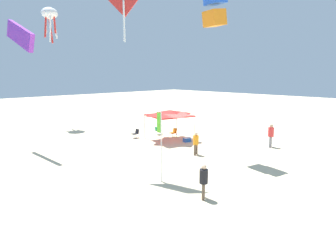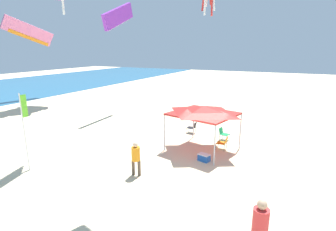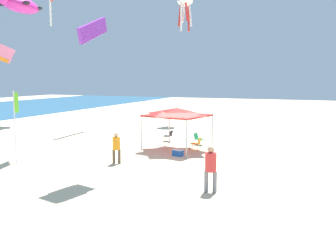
# 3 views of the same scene
# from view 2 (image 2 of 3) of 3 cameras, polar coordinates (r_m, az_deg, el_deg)

# --- Properties ---
(ground) EXTENTS (120.00, 120.00, 0.10)m
(ground) POSITION_cam_2_polar(r_m,az_deg,el_deg) (15.25, 7.24, -9.03)
(ground) COLOR beige
(canopy_tent) EXTENTS (3.87, 4.11, 2.73)m
(canopy_tent) POSITION_cam_2_polar(r_m,az_deg,el_deg) (15.51, 7.69, 1.11)
(canopy_tent) COLOR #B7B7BC
(canopy_tent) RESTS_ON ground
(folding_chair_left_of_tent) EXTENTS (0.63, 0.71, 0.82)m
(folding_chair_left_of_tent) POSITION_cam_2_polar(r_m,az_deg,el_deg) (18.01, 11.93, -3.75)
(folding_chair_left_of_tent) COLOR black
(folding_chair_left_of_tent) RESTS_ON ground
(folding_chair_near_cooler) EXTENTS (0.56, 0.64, 0.82)m
(folding_chair_near_cooler) POSITION_cam_2_polar(r_m,az_deg,el_deg) (16.31, 11.93, -5.68)
(folding_chair_near_cooler) COLOR black
(folding_chair_near_cooler) RESTS_ON ground
(folding_chair_right_of_tent) EXTENTS (0.55, 0.64, 0.82)m
(folding_chair_right_of_tent) POSITION_cam_2_polar(r_m,az_deg,el_deg) (19.08, 5.36, -2.47)
(folding_chair_right_of_tent) COLOR black
(folding_chair_right_of_tent) RESTS_ON ground
(cooler_box) EXTENTS (0.56, 0.70, 0.40)m
(cooler_box) POSITION_cam_2_polar(r_m,az_deg,el_deg) (14.62, 7.82, -9.04)
(cooler_box) COLOR blue
(cooler_box) RESTS_ON ground
(banner_flag) EXTENTS (0.36, 0.06, 3.94)m
(banner_flag) POSITION_cam_2_polar(r_m,az_deg,el_deg) (14.55, -28.78, -1.82)
(banner_flag) COLOR silver
(banner_flag) RESTS_ON ground
(person_by_tent) EXTENTS (0.41, 0.45, 1.71)m
(person_by_tent) POSITION_cam_2_polar(r_m,az_deg,el_deg) (12.72, -7.02, -8.74)
(person_by_tent) COLOR brown
(person_by_tent) RESTS_ON ground
(person_far_stroller) EXTENTS (0.45, 0.50, 1.91)m
(person_far_stroller) POSITION_cam_2_polar(r_m,az_deg,el_deg) (8.45, 19.42, -21.53)
(person_far_stroller) COLOR slate
(person_far_stroller) RESTS_ON ground
(kite_parafoil_pink) EXTENTS (5.61, 2.30, 3.51)m
(kite_parafoil_pink) POSITION_cam_2_polar(r_m,az_deg,el_deg) (36.53, -28.11, 15.78)
(kite_parafoil_pink) COLOR pink
(kite_parafoil_purple) EXTENTS (4.71, 0.63, 2.80)m
(kite_parafoil_purple) POSITION_cam_2_polar(r_m,az_deg,el_deg) (25.14, -10.75, 20.42)
(kite_parafoil_purple) COLOR purple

